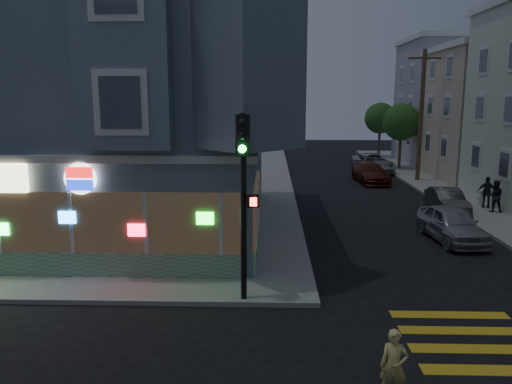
{
  "coord_description": "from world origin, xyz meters",
  "views": [
    {
      "loc": [
        1.57,
        -11.36,
        5.88
      ],
      "look_at": [
        1.01,
        7.06,
        2.4
      ],
      "focal_mm": 35.0,
      "sensor_mm": 36.0,
      "label": 1
    }
  ],
  "objects_px": {
    "pedestrian_a": "(495,196)",
    "parked_car_b": "(447,201)",
    "street_tree_far": "(380,118)",
    "fire_hydrant": "(481,196)",
    "parked_car_c": "(371,173)",
    "parked_car_d": "(373,163)",
    "street_tree_near": "(401,122)",
    "traffic_signal": "(244,177)",
    "parked_car_a": "(452,224)",
    "running_child": "(394,366)",
    "utility_pole": "(421,114)",
    "pedestrian_b": "(487,192)"
  },
  "relations": [
    {
      "from": "street_tree_near",
      "to": "street_tree_far",
      "type": "relative_size",
      "value": 1.0
    },
    {
      "from": "running_child",
      "to": "parked_car_a",
      "type": "relative_size",
      "value": 0.34
    },
    {
      "from": "street_tree_far",
      "to": "traffic_signal",
      "type": "distance_m",
      "value": 37.6
    },
    {
      "from": "fire_hydrant",
      "to": "pedestrian_b",
      "type": "bearing_deg",
      "value": -90.0
    },
    {
      "from": "utility_pole",
      "to": "parked_car_c",
      "type": "relative_size",
      "value": 1.9
    },
    {
      "from": "utility_pole",
      "to": "parked_car_b",
      "type": "xyz_separation_m",
      "value": [
        -1.3,
        -9.81,
        -4.16
      ]
    },
    {
      "from": "running_child",
      "to": "parked_car_c",
      "type": "xyz_separation_m",
      "value": [
        4.61,
        25.9,
        -0.05
      ]
    },
    {
      "from": "street_tree_far",
      "to": "pedestrian_b",
      "type": "xyz_separation_m",
      "value": [
        0.8,
        -23.17,
        -2.95
      ]
    },
    {
      "from": "parked_car_c",
      "to": "street_tree_far",
      "type": "bearing_deg",
      "value": 71.88
    },
    {
      "from": "fire_hydrant",
      "to": "street_tree_far",
      "type": "bearing_deg",
      "value": 92.04
    },
    {
      "from": "pedestrian_a",
      "to": "traffic_signal",
      "type": "bearing_deg",
      "value": 59.09
    },
    {
      "from": "utility_pole",
      "to": "pedestrian_b",
      "type": "relative_size",
      "value": 5.4
    },
    {
      "from": "street_tree_near",
      "to": "fire_hydrant",
      "type": "xyz_separation_m",
      "value": [
        0.8,
        -14.43,
        -3.31
      ]
    },
    {
      "from": "street_tree_far",
      "to": "fire_hydrant",
      "type": "bearing_deg",
      "value": -87.96
    },
    {
      "from": "pedestrian_a",
      "to": "parked_car_b",
      "type": "height_order",
      "value": "pedestrian_a"
    },
    {
      "from": "parked_car_a",
      "to": "parked_car_d",
      "type": "height_order",
      "value": "parked_car_d"
    },
    {
      "from": "utility_pole",
      "to": "parked_car_a",
      "type": "xyz_separation_m",
      "value": [
        -2.9,
        -15.01,
        -4.07
      ]
    },
    {
      "from": "utility_pole",
      "to": "running_child",
      "type": "height_order",
      "value": "utility_pole"
    },
    {
      "from": "parked_car_a",
      "to": "parked_car_b",
      "type": "bearing_deg",
      "value": 67.82
    },
    {
      "from": "running_child",
      "to": "parked_car_a",
      "type": "bearing_deg",
      "value": 77.24
    },
    {
      "from": "parked_car_d",
      "to": "fire_hydrant",
      "type": "relative_size",
      "value": 6.07
    },
    {
      "from": "parked_car_b",
      "to": "fire_hydrant",
      "type": "distance_m",
      "value": 2.68
    },
    {
      "from": "parked_car_b",
      "to": "traffic_signal",
      "type": "distance_m",
      "value": 15.87
    },
    {
      "from": "utility_pole",
      "to": "street_tree_far",
      "type": "distance_m",
      "value": 14.03
    },
    {
      "from": "parked_car_b",
      "to": "fire_hydrant",
      "type": "xyz_separation_m",
      "value": [
        2.3,
        1.38,
        -0.02
      ]
    },
    {
      "from": "parked_car_d",
      "to": "traffic_signal",
      "type": "relative_size",
      "value": 1.02
    },
    {
      "from": "running_child",
      "to": "traffic_signal",
      "type": "xyz_separation_m",
      "value": [
        -3.17,
        4.52,
        3.02
      ]
    },
    {
      "from": "fire_hydrant",
      "to": "parked_car_d",
      "type": "bearing_deg",
      "value": 103.79
    },
    {
      "from": "street_tree_near",
      "to": "parked_car_d",
      "type": "xyz_separation_m",
      "value": [
        -2.43,
        -1.26,
        -3.18
      ]
    },
    {
      "from": "street_tree_far",
      "to": "fire_hydrant",
      "type": "relative_size",
      "value": 5.93
    },
    {
      "from": "parked_car_a",
      "to": "parked_car_d",
      "type": "xyz_separation_m",
      "value": [
        0.67,
        19.75,
        0.03
      ]
    },
    {
      "from": "pedestrian_a",
      "to": "parked_car_d",
      "type": "distance_m",
      "value": 15.2
    },
    {
      "from": "parked_car_a",
      "to": "parked_car_b",
      "type": "height_order",
      "value": "parked_car_a"
    },
    {
      "from": "parked_car_a",
      "to": "parked_car_c",
      "type": "height_order",
      "value": "parked_car_a"
    },
    {
      "from": "pedestrian_b",
      "to": "street_tree_far",
      "type": "bearing_deg",
      "value": -68.57
    },
    {
      "from": "street_tree_near",
      "to": "pedestrian_a",
      "type": "height_order",
      "value": "street_tree_near"
    },
    {
      "from": "parked_car_c",
      "to": "pedestrian_b",
      "type": "bearing_deg",
      "value": -67.33
    },
    {
      "from": "running_child",
      "to": "parked_car_a",
      "type": "height_order",
      "value": "running_child"
    },
    {
      "from": "street_tree_near",
      "to": "parked_car_b",
      "type": "distance_m",
      "value": 16.22
    },
    {
      "from": "running_child",
      "to": "pedestrian_a",
      "type": "distance_m",
      "value": 18.58
    },
    {
      "from": "parked_car_a",
      "to": "fire_hydrant",
      "type": "bearing_deg",
      "value": 54.26
    },
    {
      "from": "street_tree_near",
      "to": "pedestrian_b",
      "type": "distance_m",
      "value": 15.47
    },
    {
      "from": "parked_car_c",
      "to": "parked_car_d",
      "type": "height_order",
      "value": "parked_car_d"
    },
    {
      "from": "parked_car_d",
      "to": "fire_hydrant",
      "type": "bearing_deg",
      "value": -80.3
    },
    {
      "from": "parked_car_c",
      "to": "parked_car_d",
      "type": "distance_m",
      "value": 5.33
    },
    {
      "from": "running_child",
      "to": "pedestrian_b",
      "type": "bearing_deg",
      "value": 73.82
    },
    {
      "from": "parked_car_c",
      "to": "parked_car_d",
      "type": "relative_size",
      "value": 0.87
    },
    {
      "from": "running_child",
      "to": "fire_hydrant",
      "type": "relative_size",
      "value": 1.65
    },
    {
      "from": "utility_pole",
      "to": "parked_car_d",
      "type": "relative_size",
      "value": 1.66
    },
    {
      "from": "utility_pole",
      "to": "pedestrian_a",
      "type": "bearing_deg",
      "value": -84.35
    }
  ]
}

